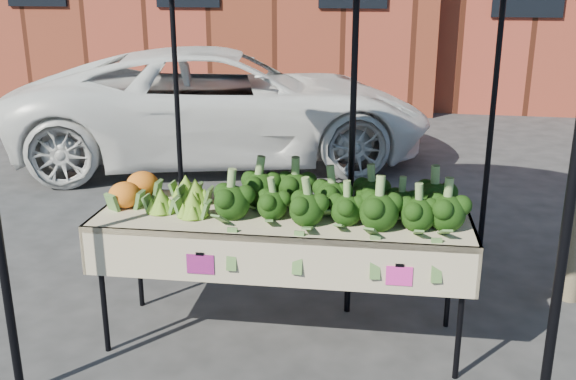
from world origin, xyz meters
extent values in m
plane|color=#29292B|center=(0.00, 0.00, 0.00)|extent=(90.00, 90.00, 0.00)
cube|color=beige|center=(-0.24, 0.03, 0.45)|extent=(2.43, 0.90, 0.90)
cube|color=#F22D8C|center=(-0.68, -0.37, 0.70)|extent=(0.17, 0.01, 0.12)
cube|color=#E62BA3|center=(0.51, -0.37, 0.70)|extent=(0.17, 0.01, 0.12)
ellipsoid|color=black|center=(0.12, 0.06, 1.04)|extent=(1.56, 0.59, 0.29)
ellipsoid|color=#7AB333|center=(-0.90, 0.07, 1.01)|extent=(0.45, 0.59, 0.22)
ellipsoid|color=orange|center=(-1.27, 0.10, 1.00)|extent=(0.25, 0.45, 0.20)
camera|label=1|loc=(0.50, -3.83, 2.31)|focal=40.57mm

